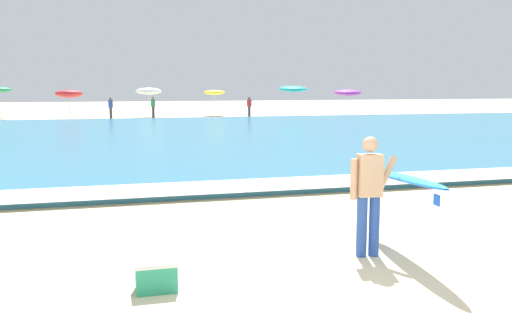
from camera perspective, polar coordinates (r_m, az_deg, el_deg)
The scene contains 13 objects.
ground_plane at distance 6.34m, azimuth 7.20°, elevation -14.86°, with size 160.00×160.00×0.00m, color beige.
sea at distance 25.61m, azimuth -9.79°, elevation 2.42°, with size 120.00×28.00×0.14m, color teal.
surf_foam at distance 12.42m, azimuth -4.25°, elevation -2.82°, with size 120.00×1.60×0.01m, color white.
surfer_with_board at distance 7.95m, azimuth 13.44°, elevation -2.58°, with size 1.06×2.61×1.73m.
beach_umbrella_1 at distance 41.93m, azimuth -19.06°, elevation 6.60°, with size 1.95×1.99×2.19m.
beach_umbrella_2 at distance 43.04m, azimuth -11.22°, elevation 7.11°, with size 1.96×1.97×2.29m.
beach_umbrella_3 at distance 44.66m, azimuth -4.39°, elevation 7.10°, with size 1.77×1.77×2.09m.
beach_umbrella_4 at distance 43.93m, azimuth 3.91°, elevation 7.46°, with size 2.27×2.29×2.45m.
beach_umbrella_5 at distance 45.80m, azimuth 9.60°, elevation 7.01°, with size 2.28×2.30×2.14m.
beachgoer_near_row_left at distance 42.02m, azimuth -10.76°, elevation 5.53°, with size 0.32×0.20×1.58m.
beachgoer_near_row_mid at distance 40.98m, azimuth -15.03°, elevation 5.35°, with size 0.32×0.20×1.58m.
beachgoer_near_row_right at distance 41.67m, azimuth -0.72°, elevation 5.65°, with size 0.32×0.20×1.58m.
cooler_box at distance 6.73m, azimuth -10.45°, elevation -11.85°, with size 0.49×0.35×0.37m.
Camera 1 is at (-2.23, -5.41, 2.44)m, focal length 38.06 mm.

